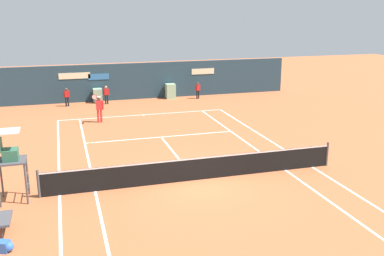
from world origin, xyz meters
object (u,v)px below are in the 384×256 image
umpire_chair (10,157)px  tennis_ball_by_sideline (90,143)px  player_on_baseline (99,107)px  tennis_ball_mid_court (177,130)px  ball_kid_right_post (106,94)px  ball_kid_left_post (67,96)px  ball_kid_centre_post (198,89)px

umpire_chair → tennis_ball_by_sideline: 7.21m
player_on_baseline → tennis_ball_mid_court: 5.21m
ball_kid_right_post → ball_kid_left_post: bearing=-7.6°
umpire_chair → player_on_baseline: size_ratio=1.43×
ball_kid_left_post → tennis_ball_by_sideline: 9.49m
ball_kid_centre_post → tennis_ball_by_sideline: size_ratio=18.35×
ball_kid_right_post → tennis_ball_mid_court: size_ratio=19.35×
ball_kid_centre_post → tennis_ball_mid_court: bearing=55.1°
ball_kid_centre_post → player_on_baseline: bearing=23.2°
umpire_chair → ball_kid_left_post: (2.21, 15.73, -0.92)m
umpire_chair → player_on_baseline: bearing=159.3°
ball_kid_left_post → ball_kid_right_post: bearing=174.3°
ball_kid_centre_post → ball_kid_right_post: bearing=-10.5°
umpire_chair → ball_kid_left_post: bearing=172.0°
umpire_chair → ball_kid_centre_post: bearing=143.2°
ball_kid_right_post → tennis_ball_by_sideline: ball_kid_right_post is taller
umpire_chair → ball_kid_centre_post: (11.79, 15.73, -0.95)m
tennis_ball_by_sideline → tennis_ball_mid_court: 5.00m
ball_kid_left_post → tennis_ball_mid_court: bearing=118.8°
umpire_chair → ball_kid_right_post: umpire_chair is taller
ball_kid_right_post → tennis_ball_mid_court: ball_kid_right_post is taller
tennis_ball_by_sideline → ball_kid_centre_post: bearing=47.3°
tennis_ball_mid_court → ball_kid_right_post: bearing=109.9°
player_on_baseline → ball_kid_right_post: player_on_baseline is taller
ball_kid_centre_post → tennis_ball_mid_court: 9.26m
ball_kid_right_post → ball_kid_centre_post: size_ratio=1.05×
tennis_ball_by_sideline → umpire_chair: bearing=-116.0°
tennis_ball_mid_court → player_on_baseline: bearing=141.4°
umpire_chair → tennis_ball_mid_court: (7.98, 7.32, -1.63)m
umpire_chair → tennis_ball_mid_court: size_ratio=38.47×
ball_kid_centre_post → umpire_chair: bearing=42.7°
ball_kid_right_post → tennis_ball_by_sideline: bearing=71.3°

